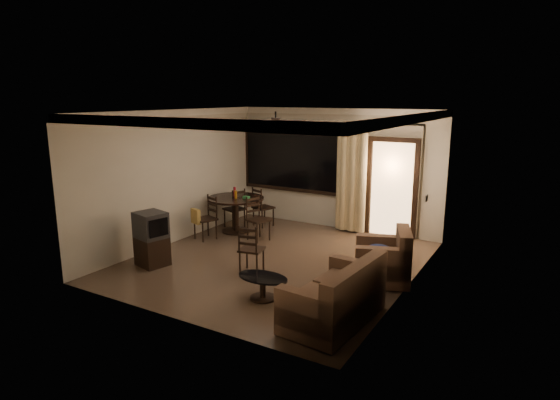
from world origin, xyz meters
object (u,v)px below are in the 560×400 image
Objects in this scene: dining_chair_north at (263,214)px; armchair at (385,261)px; tv_cabinet at (152,239)px; side_chair at (251,258)px; dining_table at (236,205)px; dining_chair_east at (258,227)px; sofa at (338,299)px; dining_chair_south at (205,226)px; coffee_table at (263,284)px; dining_chair_west at (235,216)px.

dining_chair_north reaches higher than armchair.
tv_cabinet is 1.91m from side_chair.
dining_table is 2.64m from side_chair.
dining_chair_east and dining_chair_north have the same top height.
dining_chair_north is at bearing 138.66° from sofa.
dining_chair_south is 3.39m from coffee_table.
side_chair is at bearing 159.51° from sofa.
dining_chair_west is 1.00× the size of dining_chair_north.
dining_chair_west is 0.94× the size of tv_cabinet.
dining_table is 4.81m from sofa.
dining_table reaches higher than sofa.
dining_chair_west is 2.98m from side_chair.
dining_chair_south is (-0.25, -0.81, -0.33)m from dining_table.
dining_chair_south is at bearing 157.07° from sofa.
side_chair reaches higher than coffee_table.
dining_chair_north is at bearing 132.34° from armchair.
dining_chair_north is 3.33m from tv_cabinet.
tv_cabinet is (0.18, -2.85, 0.22)m from dining_chair_west.
dining_chair_west is at bearing 108.69° from dining_chair_south.
tv_cabinet is at bearing 179.36° from sofa.
dining_table reaches higher than tv_cabinet.
dining_chair_north is 5.10m from sofa.
dining_chair_south is 0.83× the size of armchair.
coffee_table is at bearing -150.78° from armchair.
dining_chair_south is 1.00× the size of dining_chair_north.
dining_table is at bearing 59.76° from dining_chair_west.
dining_chair_east is 2.45m from tv_cabinet.
tv_cabinet is at bearing 23.08° from dining_chair_west.
dining_table is 0.91m from dining_chair_east.
dining_table is at bearing 92.23° from dining_chair_south.
dining_chair_north is at bearing 122.42° from coffee_table.
dining_chair_east is at bearing 136.76° from dining_chair_north.
side_chair is (-0.77, 0.83, 0.02)m from coffee_table.
side_chair is at bearing 132.66° from coffee_table.
armchair is at bearing 33.07° from tv_cabinet.
dining_chair_west is 4.38m from armchair.
armchair is at bearing 171.97° from dining_chair_north.
dining_chair_south is (-1.04, -0.53, 0.02)m from dining_chair_east.
side_chair is at bearing -10.52° from dining_chair_south.
dining_chair_east is at bearing -19.55° from dining_table.
armchair is 1.37× the size of coffee_table.
coffee_table is at bearing -16.24° from dining_chair_south.
sofa is at bearing -6.02° from coffee_table.
dining_chair_south is 4.58m from sofa.
armchair is at bearing 91.43° from sofa.
dining_chair_north is at bearing 70.62° from dining_table.
dining_chair_south is 4.17m from armchair.
dining_chair_south is (-0.02, -1.09, 0.02)m from dining_chair_west.
dining_table is 0.91m from dining_chair_south.
sofa is at bearing -113.36° from armchair.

